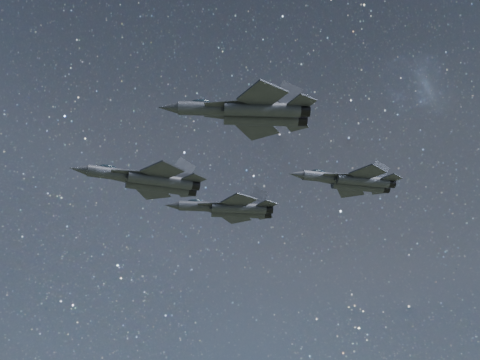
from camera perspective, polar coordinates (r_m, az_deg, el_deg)
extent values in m
cylinder|color=#2C2E37|center=(72.29, -12.43, 0.58)|extent=(7.31, 2.67, 1.51)
cone|color=#2C2E37|center=(72.15, -16.08, 1.07)|extent=(2.51, 1.72, 1.35)
ellipsoid|color=black|center=(72.54, -13.28, 1.22)|extent=(2.44, 1.38, 0.74)
cube|color=#2C2E37|center=(72.76, -8.51, 0.02)|extent=(8.06, 2.74, 1.26)
cylinder|color=#2C2E37|center=(71.76, -8.10, -0.02)|extent=(8.26, 2.83, 1.51)
cylinder|color=#2C2E37|center=(73.50, -8.37, -0.63)|extent=(8.26, 2.83, 1.51)
cylinder|color=black|center=(72.52, -4.65, -0.48)|extent=(1.47, 1.58, 1.39)
cylinder|color=black|center=(74.23, -5.00, -1.08)|extent=(1.47, 1.58, 1.39)
cube|color=#2C2E37|center=(71.20, -10.93, 0.75)|extent=(5.06, 1.20, 0.12)
cube|color=#2C2E37|center=(73.55, -11.21, -0.11)|extent=(5.08, 2.76, 0.12)
cube|color=#2C2E37|center=(69.75, -7.90, 0.93)|extent=(5.51, 5.55, 0.19)
cube|color=#2C2E37|center=(75.64, -8.82, -1.19)|extent=(4.99, 5.25, 0.19)
cube|color=#2C2E37|center=(71.41, -4.70, 0.11)|extent=(3.25, 3.28, 0.15)
cube|color=#2C2E37|center=(75.36, -5.50, -1.29)|extent=(2.93, 3.04, 0.15)
cube|color=#2C2E37|center=(72.79, -5.81, 1.08)|extent=(3.37, 0.57, 3.44)
cube|color=#2C2E37|center=(74.92, -6.21, 0.29)|extent=(3.30, 0.97, 3.44)
cylinder|color=#2C2E37|center=(88.18, -3.80, -2.69)|extent=(7.51, 2.02, 1.57)
cone|color=#2C2E37|center=(88.26, -6.93, -2.57)|extent=(2.49, 1.55, 1.41)
ellipsoid|color=black|center=(88.47, -4.57, -2.21)|extent=(2.45, 1.20, 0.77)
cube|color=#2C2E37|center=(88.37, -0.41, -2.83)|extent=(8.31, 2.01, 1.31)
cylinder|color=#2C2E37|center=(87.30, -0.10, -2.86)|extent=(8.52, 2.08, 1.57)
cylinder|color=#2C2E37|center=(89.15, -0.20, -3.36)|extent=(8.52, 2.08, 1.57)
cylinder|color=black|center=(87.77, 2.91, -2.96)|extent=(1.39, 1.52, 1.45)
cylinder|color=black|center=(89.61, 2.75, -3.45)|extent=(1.39, 1.52, 1.45)
cube|color=#2C2E37|center=(86.92, -2.59, -2.46)|extent=(5.33, 2.38, 0.12)
cube|color=#2C2E37|center=(89.42, -2.66, -3.14)|extent=(5.32, 1.78, 0.12)
cube|color=#2C2E37|center=(85.16, -0.10, -2.11)|extent=(5.41, 5.62, 0.20)
cube|color=#2C2E37|center=(91.44, -0.45, -3.81)|extent=(5.62, 5.73, 0.20)
cube|color=#2C2E37|center=(86.61, 2.76, -2.49)|extent=(3.19, 3.28, 0.15)
cube|color=#2C2E37|center=(90.84, 2.39, -3.63)|extent=(3.31, 3.37, 0.15)
cube|color=#2C2E37|center=(88.09, 1.81, -1.71)|extent=(3.48, 0.66, 3.57)
cube|color=#2C2E37|center=(90.38, 1.63, -2.36)|extent=(3.50, 0.50, 3.57)
cylinder|color=#2C2E37|center=(64.67, -2.90, 7.22)|extent=(7.68, 2.29, 1.60)
cone|color=#2C2E37|center=(64.89, -7.27, 7.30)|extent=(2.58, 1.65, 1.43)
ellipsoid|color=black|center=(65.11, -3.98, 7.81)|extent=(2.52, 1.30, 0.79)
cube|color=#2C2E37|center=(64.83, 1.84, 7.06)|extent=(8.49, 2.31, 1.33)
cylinder|color=#2C2E37|center=(63.76, 2.29, 7.19)|extent=(8.70, 2.39, 1.60)
cylinder|color=#2C2E37|center=(65.48, 2.13, 6.23)|extent=(8.70, 2.39, 1.60)
cylinder|color=black|center=(64.32, 6.50, 7.04)|extent=(1.46, 1.59, 1.47)
cylinder|color=black|center=(66.02, 6.22, 6.08)|extent=(1.46, 1.59, 1.47)
cube|color=#2C2E37|center=(63.46, -1.22, 7.77)|extent=(5.42, 2.58, 0.12)
cube|color=#2C2E37|center=(65.79, -1.30, 6.45)|extent=(5.40, 1.64, 0.12)
cube|color=#2C2E37|center=(61.81, 2.29, 8.59)|extent=(5.44, 5.67, 0.20)
cube|color=#2C2E37|center=(67.66, 1.77, 5.29)|extent=(5.76, 5.85, 0.20)
cube|color=#2C2E37|center=(63.27, 6.30, 7.85)|extent=(3.20, 3.30, 0.15)
cube|color=#2C2E37|center=(67.19, 5.70, 5.65)|extent=(3.40, 3.45, 0.15)
cube|color=#2C2E37|center=(64.93, 4.91, 8.66)|extent=(3.53, 0.78, 3.64)
cube|color=#2C2E37|center=(67.03, 4.63, 7.44)|extent=(3.56, 0.54, 3.64)
cylinder|color=#2C2E37|center=(81.31, 8.72, 0.29)|extent=(6.94, 1.89, 1.45)
cone|color=#2C2E37|center=(79.93, 5.73, 0.58)|extent=(2.30, 1.44, 1.30)
ellipsoid|color=black|center=(81.24, 7.95, 0.80)|extent=(2.27, 1.11, 0.71)
cube|color=#2C2E37|center=(83.02, 11.85, -0.05)|extent=(7.68, 1.88, 1.21)
cylinder|color=#2C2E37|center=(82.23, 12.36, -0.06)|extent=(7.87, 1.95, 1.45)
cylinder|color=#2C2E37|center=(83.75, 11.86, -0.60)|extent=(7.87, 1.95, 1.45)
cylinder|color=black|center=(84.00, 15.02, -0.32)|extent=(1.29, 1.41, 1.34)
cylinder|color=black|center=(85.49, 14.49, -0.84)|extent=(1.29, 1.41, 1.34)
cube|color=#2C2E37|center=(80.79, 10.14, 0.48)|extent=(4.91, 1.62, 0.11)
cube|color=#2C2E37|center=(82.88, 9.51, -0.26)|extent=(4.92, 2.21, 0.11)
cube|color=#2C2E37|center=(80.43, 12.85, 0.74)|extent=(5.19, 5.29, 0.19)
cube|color=#2C2E37|center=(85.60, 11.16, -1.09)|extent=(4.99, 5.18, 0.19)
cube|color=#2C2E37|center=(82.95, 15.14, 0.16)|extent=(3.06, 3.11, 0.14)
cube|color=#2C2E37|center=(86.39, 13.91, -1.04)|extent=(2.94, 3.02, 0.14)
cube|color=#2C2E37|center=(83.89, 13.99, 0.93)|extent=(3.23, 0.47, 3.30)
cube|color=#2C2E37|center=(85.75, 13.35, 0.25)|extent=(3.21, 0.62, 3.30)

